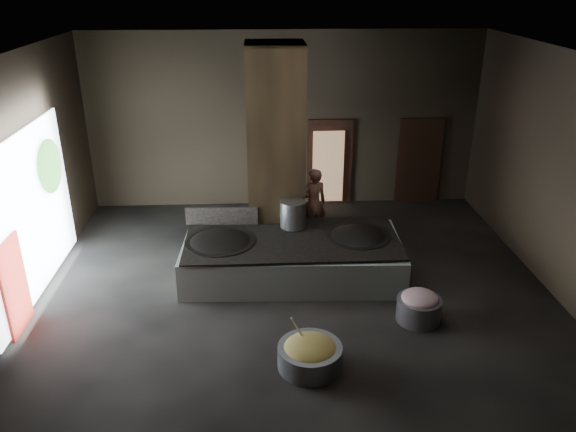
{
  "coord_description": "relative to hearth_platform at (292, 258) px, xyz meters",
  "views": [
    {
      "loc": [
        -0.66,
        -9.63,
        5.8
      ],
      "look_at": [
        -0.1,
        0.72,
        1.25
      ],
      "focal_mm": 35.0,
      "sensor_mm": 36.0,
      "label": 1
    }
  ],
  "objects": [
    {
      "name": "platform_cap",
      "position": [
        0.0,
        0.0,
        0.43
      ],
      "size": [
        4.3,
        2.06,
        0.03
      ],
      "primitive_type": "cube",
      "color": "black",
      "rests_on": "hearth_platform"
    },
    {
      "name": "doorway_far",
      "position": [
        3.62,
        3.9,
        0.72
      ],
      "size": [
        1.18,
        0.08,
        2.38
      ],
      "primitive_type": "cube",
      "color": "black",
      "rests_on": "ground"
    },
    {
      "name": "left_wall",
      "position": [
        -5.03,
        -0.55,
        1.87
      ],
      "size": [
        0.1,
        9.0,
        4.5
      ],
      "primitive_type": "cube",
      "color": "black",
      "rests_on": "ground"
    },
    {
      "name": "back_wall",
      "position": [
        0.02,
        4.0,
        1.87
      ],
      "size": [
        10.0,
        0.1,
        4.5
      ],
      "primitive_type": "cube",
      "color": "black",
      "rests_on": "ground"
    },
    {
      "name": "front_wall",
      "position": [
        0.02,
        -5.1,
        1.87
      ],
      "size": [
        10.0,
        0.1,
        4.5
      ],
      "primitive_type": "cube",
      "color": "black",
      "rests_on": "ground"
    },
    {
      "name": "splash_guard",
      "position": [
        -1.45,
        0.75,
        0.65
      ],
      "size": [
        1.53,
        0.12,
        0.38
      ],
      "primitive_type": "cube",
      "rotation": [
        0.0,
        0.0,
        -0.04
      ],
      "color": "black",
      "rests_on": "hearth_platform"
    },
    {
      "name": "meat_basin",
      "position": [
        2.17,
        -1.78,
        -0.16
      ],
      "size": [
        0.98,
        0.98,
        0.44
      ],
      "primitive_type": "cylinder",
      "rotation": [
        0.0,
        0.0,
        -0.28
      ],
      "color": "slate",
      "rests_on": "ground"
    },
    {
      "name": "veg_basin",
      "position": [
        0.1,
        -2.97,
        -0.19
      ],
      "size": [
        1.36,
        1.36,
        0.38
      ],
      "primitive_type": "cylinder",
      "rotation": [
        0.0,
        0.0,
        -0.43
      ],
      "color": "slate",
      "rests_on": "ground"
    },
    {
      "name": "pavilion_sliver",
      "position": [
        -4.86,
        -1.65,
        0.47
      ],
      "size": [
        0.05,
        0.9,
        1.7
      ],
      "primitive_type": "cube",
      "color": "maroon",
      "rests_on": "ground"
    },
    {
      "name": "pillar",
      "position": [
        -0.28,
        1.35,
        1.87
      ],
      "size": [
        1.2,
        1.2,
        4.5
      ],
      "primitive_type": "cube",
      "color": "black",
      "rests_on": "ground"
    },
    {
      "name": "right_wall",
      "position": [
        5.07,
        -0.55,
        1.87
      ],
      "size": [
        0.1,
        9.0,
        4.5
      ],
      "primitive_type": "cube",
      "color": "black",
      "rests_on": "ground"
    },
    {
      "name": "hearth_platform",
      "position": [
        0.0,
        0.0,
        0.0
      ],
      "size": [
        4.48,
        2.28,
        0.76
      ],
      "primitive_type": "cube",
      "rotation": [
        0.0,
        0.0,
        -0.04
      ],
      "color": "#B5C9BA",
      "rests_on": "ground"
    },
    {
      "name": "ceiling",
      "position": [
        0.02,
        -0.55,
        4.17
      ],
      "size": [
        10.0,
        9.0,
        0.1
      ],
      "primitive_type": "cube",
      "color": "black",
      "rests_on": "back_wall"
    },
    {
      "name": "left_opening",
      "position": [
        -4.93,
        -0.35,
        1.22
      ],
      "size": [
        0.04,
        4.2,
        3.1
      ],
      "primitive_type": "cube",
      "color": "white",
      "rests_on": "ground"
    },
    {
      "name": "wok_left_rim",
      "position": [
        -1.45,
        -0.05,
        0.44
      ],
      "size": [
        1.41,
        1.41,
        0.05
      ],
      "primitive_type": "cylinder",
      "color": "black",
      "rests_on": "hearth_platform"
    },
    {
      "name": "doorway_near",
      "position": [
        1.22,
        3.9,
        0.72
      ],
      "size": [
        1.18,
        0.08,
        2.38
      ],
      "primitive_type": "cube",
      "color": "black",
      "rests_on": "ground"
    },
    {
      "name": "meat_fill",
      "position": [
        2.17,
        -1.78,
        0.07
      ],
      "size": [
        0.66,
        0.66,
        0.25
      ],
      "primitive_type": "ellipsoid",
      "color": "#B16A77",
      "rests_on": "meat_basin"
    },
    {
      "name": "wok_left",
      "position": [
        -1.45,
        -0.05,
        0.37
      ],
      "size": [
        1.39,
        1.39,
        0.38
      ],
      "primitive_type": "ellipsoid",
      "color": "black",
      "rests_on": "hearth_platform"
    },
    {
      "name": "tree_silhouette",
      "position": [
        -4.83,
        0.75,
        1.82
      ],
      "size": [
        0.28,
        1.1,
        1.1
      ],
      "primitive_type": "ellipsoid",
      "color": "#194714",
      "rests_on": "left_opening"
    },
    {
      "name": "wok_right_rim",
      "position": [
        1.35,
        0.05,
        0.44
      ],
      "size": [
        1.32,
        1.32,
        0.05
      ],
      "primitive_type": "cylinder",
      "color": "black",
      "rests_on": "hearth_platform"
    },
    {
      "name": "stock_pot",
      "position": [
        0.05,
        0.55,
        0.75
      ],
      "size": [
        0.54,
        0.54,
        0.57
      ],
      "primitive_type": "cylinder",
      "color": "#ACB0B4",
      "rests_on": "hearth_platform"
    },
    {
      "name": "veg_fill",
      "position": [
        0.1,
        -2.97,
        -0.03
      ],
      "size": [
        0.84,
        0.84,
        0.26
      ],
      "primitive_type": "ellipsoid",
      "color": "olive",
      "rests_on": "veg_basin"
    },
    {
      "name": "wok_right",
      "position": [
        1.35,
        0.05,
        0.37
      ],
      "size": [
        1.29,
        1.29,
        0.36
      ],
      "primitive_type": "ellipsoid",
      "color": "black",
      "rests_on": "hearth_platform"
    },
    {
      "name": "doorway_far_glow",
      "position": [
        3.39,
        3.98,
        0.67
      ],
      "size": [
        0.9,
        0.04,
        2.13
      ],
      "primitive_type": "cube",
      "color": "#8C6647",
      "rests_on": "ground"
    },
    {
      "name": "floor",
      "position": [
        0.02,
        -0.55,
        -0.43
      ],
      "size": [
        10.0,
        9.0,
        0.1
      ],
      "primitive_type": "cube",
      "color": "black",
      "rests_on": "ground"
    },
    {
      "name": "ladle",
      "position": [
        -0.05,
        -2.82,
        0.17
      ],
      "size": [
        0.33,
        0.29,
        0.73
      ],
      "primitive_type": "cylinder",
      "rotation": [
        0.49,
        0.0,
        -0.86
      ],
      "color": "#ACB0B4",
      "rests_on": "veg_basin"
    },
    {
      "name": "doorway_near_glow",
      "position": [
        1.18,
        3.79,
        0.67
      ],
      "size": [
        0.82,
        0.04,
        1.93
      ],
      "primitive_type": "cube",
      "color": "#8C6647",
      "rests_on": "ground"
    },
    {
      "name": "cook",
      "position": [
        0.61,
        1.82,
        0.46
      ],
      "size": [
        0.69,
        0.54,
        1.68
      ],
      "primitive_type": "imported",
      "rotation": [
        0.0,
        0.0,
        3.39
      ],
      "color": "#98614D",
      "rests_on": "ground"
    }
  ]
}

